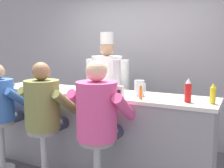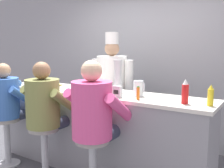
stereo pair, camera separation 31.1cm
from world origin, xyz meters
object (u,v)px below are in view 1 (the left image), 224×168
(coffee_mug_blue, at_px, (10,85))
(diner_seated_blue, at_px, (1,104))
(napkin_dispenser_chrome, at_px, (119,92))
(diner_seated_olive, at_px, (44,109))
(cook_in_whites_near, at_px, (107,87))
(cup_stack_steel, at_px, (117,76))
(hot_sauce_bottle_orange, at_px, (141,93))
(diner_seated_pink, at_px, (98,114))
(mustard_bottle_yellow, at_px, (213,94))
(cereal_bowl, at_px, (98,92))
(breakfast_plate, at_px, (54,87))
(ketchup_bottle_red, at_px, (188,91))
(water_pitcher_clear, at_px, (139,88))

(coffee_mug_blue, relative_size, diner_seated_blue, 0.10)
(napkin_dispenser_chrome, distance_m, diner_seated_olive, 0.90)
(cook_in_whites_near, bearing_deg, napkin_dispenser_chrome, -53.96)
(coffee_mug_blue, height_order, cup_stack_steel, cup_stack_steel)
(hot_sauce_bottle_orange, height_order, coffee_mug_blue, hot_sauce_bottle_orange)
(diner_seated_pink, bearing_deg, mustard_bottle_yellow, 23.62)
(cereal_bowl, relative_size, diner_seated_pink, 0.10)
(breakfast_plate, bearing_deg, cook_in_whites_near, 50.47)
(coffee_mug_blue, relative_size, cup_stack_steel, 0.34)
(mustard_bottle_yellow, relative_size, diner_seated_blue, 0.15)
(ketchup_bottle_red, height_order, diner_seated_blue, diner_seated_blue)
(mustard_bottle_yellow, xyz_separation_m, hot_sauce_bottle_orange, (-0.73, -0.11, -0.03))
(breakfast_plate, xyz_separation_m, coffee_mug_blue, (-0.59, -0.23, 0.02))
(mustard_bottle_yellow, distance_m, coffee_mug_blue, 2.68)
(napkin_dispenser_chrome, bearing_deg, water_pitcher_clear, 48.31)
(breakfast_plate, distance_m, napkin_dispenser_chrome, 1.11)
(cereal_bowl, height_order, diner_seated_blue, diner_seated_blue)
(diner_seated_olive, bearing_deg, hot_sauce_bottle_orange, 18.49)
(cereal_bowl, bearing_deg, hot_sauce_bottle_orange, -2.56)
(diner_seated_olive, xyz_separation_m, diner_seated_pink, (0.73, 0.00, 0.02))
(mustard_bottle_yellow, bearing_deg, diner_seated_pink, -156.38)
(water_pitcher_clear, bearing_deg, napkin_dispenser_chrome, -131.69)
(cup_stack_steel, distance_m, diner_seated_olive, 0.97)
(ketchup_bottle_red, distance_m, water_pitcher_clear, 0.59)
(diner_seated_blue, bearing_deg, ketchup_bottle_red, 10.73)
(mustard_bottle_yellow, distance_m, cup_stack_steel, 1.20)
(mustard_bottle_yellow, xyz_separation_m, cook_in_whites_near, (-1.57, 0.68, -0.14))
(cup_stack_steel, bearing_deg, breakfast_plate, -171.53)
(breakfast_plate, relative_size, diner_seated_olive, 0.19)
(cook_in_whites_near, bearing_deg, water_pitcher_clear, -39.00)
(ketchup_bottle_red, relative_size, coffee_mug_blue, 1.84)
(cereal_bowl, bearing_deg, diner_seated_blue, -162.70)
(hot_sauce_bottle_orange, distance_m, cup_stack_steel, 0.56)
(ketchup_bottle_red, xyz_separation_m, cup_stack_steel, (-0.94, 0.24, 0.09))
(mustard_bottle_yellow, xyz_separation_m, water_pitcher_clear, (-0.82, 0.07, -0.01))
(water_pitcher_clear, distance_m, cup_stack_steel, 0.40)
(coffee_mug_blue, bearing_deg, diner_seated_olive, -18.91)
(cook_in_whites_near, bearing_deg, breakfast_plate, -129.53)
(mustard_bottle_yellow, height_order, water_pitcher_clear, mustard_bottle_yellow)
(ketchup_bottle_red, xyz_separation_m, diner_seated_blue, (-2.28, -0.43, -0.29))
(diner_seated_blue, bearing_deg, cook_in_whites_near, 50.51)
(cup_stack_steel, bearing_deg, ketchup_bottle_red, -14.11)
(coffee_mug_blue, relative_size, napkin_dispenser_chrome, 1.05)
(cereal_bowl, relative_size, diner_seated_olive, 0.10)
(breakfast_plate, height_order, diner_seated_blue, diner_seated_blue)
(coffee_mug_blue, xyz_separation_m, diner_seated_pink, (1.61, -0.30, -0.17))
(water_pitcher_clear, relative_size, diner_seated_pink, 0.12)
(breakfast_plate, bearing_deg, cup_stack_steel, 8.47)
(coffee_mug_blue, distance_m, cook_in_whites_near, 1.39)
(coffee_mug_blue, bearing_deg, cook_in_whites_near, 37.68)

